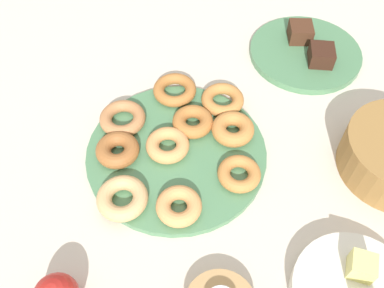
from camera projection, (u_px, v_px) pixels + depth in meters
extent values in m
plane|color=beige|center=(177.00, 155.00, 0.78)|extent=(2.40, 2.40, 0.00)
cylinder|color=#4C7F56|center=(177.00, 153.00, 0.78)|extent=(0.34, 0.34, 0.01)
torus|color=#AD6B33|center=(193.00, 122.00, 0.80)|extent=(0.11, 0.11, 0.03)
torus|color=#995B2D|center=(118.00, 150.00, 0.76)|extent=(0.08, 0.08, 0.03)
torus|color=tan|center=(122.00, 198.00, 0.70)|extent=(0.10, 0.10, 0.03)
torus|color=tan|center=(167.00, 146.00, 0.76)|extent=(0.08, 0.08, 0.02)
torus|color=tan|center=(179.00, 206.00, 0.69)|extent=(0.09, 0.09, 0.03)
torus|color=#B27547|center=(123.00, 118.00, 0.80)|extent=(0.12, 0.12, 0.02)
torus|color=#AD6B33|center=(175.00, 90.00, 0.85)|extent=(0.11, 0.11, 0.02)
torus|color=#BC7A3D|center=(239.00, 174.00, 0.73)|extent=(0.09, 0.09, 0.02)
torus|color=#BC7A3D|center=(223.00, 100.00, 0.83)|extent=(0.11, 0.11, 0.02)
torus|color=#BC7A3D|center=(233.00, 129.00, 0.79)|extent=(0.11, 0.11, 0.03)
cylinder|color=#4C7F56|center=(305.00, 53.00, 0.95)|extent=(0.25, 0.25, 0.02)
cube|color=#472819|center=(300.00, 32.00, 0.95)|extent=(0.06, 0.06, 0.04)
cube|color=#381E14|center=(321.00, 55.00, 0.90)|extent=(0.06, 0.06, 0.04)
cube|color=#DBD67A|center=(362.00, 266.00, 0.60)|extent=(0.04, 0.04, 0.04)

